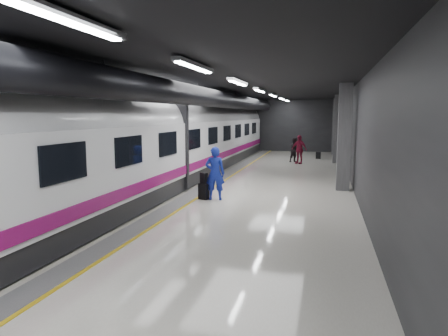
% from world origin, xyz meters
% --- Properties ---
extents(ground, '(40.00, 40.00, 0.00)m').
position_xyz_m(ground, '(0.00, 0.00, 0.00)').
color(ground, silver).
rests_on(ground, ground).
extents(platform_hall, '(10.02, 40.02, 4.51)m').
position_xyz_m(platform_hall, '(-0.29, 0.96, 3.54)').
color(platform_hall, black).
rests_on(platform_hall, ground).
extents(train, '(3.05, 38.00, 4.05)m').
position_xyz_m(train, '(-3.25, -0.00, 2.07)').
color(train, black).
rests_on(train, ground).
extents(traveler_main, '(0.80, 0.58, 2.01)m').
position_xyz_m(traveler_main, '(-0.21, -1.28, 1.01)').
color(traveler_main, '#1923C1').
rests_on(traveler_main, ground).
extents(suitcase_main, '(0.43, 0.36, 0.61)m').
position_xyz_m(suitcase_main, '(-0.65, -1.32, 0.30)').
color(suitcase_main, black).
rests_on(suitcase_main, ground).
extents(shoulder_bag, '(0.34, 0.31, 0.41)m').
position_xyz_m(shoulder_bag, '(-0.65, -1.28, 0.81)').
color(shoulder_bag, black).
rests_on(shoulder_bag, suitcase_main).
extents(traveler_far_a, '(1.02, 0.99, 1.66)m').
position_xyz_m(traveler_far_a, '(1.80, 11.74, 0.83)').
color(traveler_far_a, black).
rests_on(traveler_far_a, ground).
extents(traveler_far_b, '(1.19, 0.91, 1.88)m').
position_xyz_m(traveler_far_b, '(2.12, 10.97, 0.94)').
color(traveler_far_b, maroon).
rests_on(traveler_far_b, ground).
extents(suitcase_far, '(0.35, 0.24, 0.49)m').
position_xyz_m(suitcase_far, '(3.31, 14.27, 0.25)').
color(suitcase_far, black).
rests_on(suitcase_far, ground).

